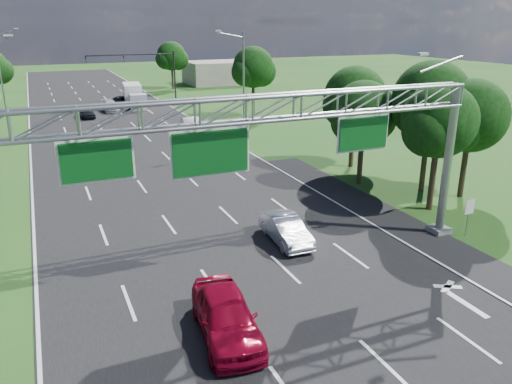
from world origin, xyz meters
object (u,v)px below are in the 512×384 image
traffic_signal (150,65)px  red_coupe (226,316)px  regulatory_sign (469,210)px  box_truck (134,96)px  sign_gantry (251,124)px  silver_sedan (286,229)px

traffic_signal → red_coupe: size_ratio=2.44×
regulatory_sign → box_truck: bearing=99.0°
sign_gantry → silver_sedan: (2.91, 2.30, -6.19)m
sign_gantry → box_truck: bearing=85.4°
red_coupe → box_truck: (6.86, 54.03, 0.56)m
regulatory_sign → silver_sedan: size_ratio=0.49×
red_coupe → traffic_signal: bearing=87.4°
sign_gantry → traffic_signal: 53.51m
sign_gantry → red_coupe: size_ratio=4.70×
sign_gantry → box_truck: 50.24m
red_coupe → silver_sedan: red_coupe is taller
red_coupe → silver_sedan: bearing=56.0°
traffic_signal → box_truck: bearing=-134.1°
silver_sedan → red_coupe: bearing=-127.9°
sign_gantry → red_coupe: 7.91m
sign_gantry → regulatory_sign: size_ratio=11.19×
sign_gantry → box_truck: size_ratio=2.95×
traffic_signal → silver_sedan: traffic_signal is taller
silver_sedan → box_truck: size_ratio=0.53×
regulatory_sign → red_coupe: (-14.90, -3.23, -0.66)m
silver_sedan → box_truck: (1.12, 47.48, 0.71)m
sign_gantry → silver_sedan: bearing=38.3°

